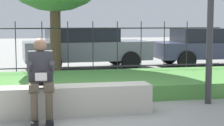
% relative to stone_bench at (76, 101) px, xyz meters
% --- Properties ---
extents(ground_plane, '(60.00, 60.00, 0.00)m').
position_rel_stone_bench_xyz_m(ground_plane, '(0.24, 0.00, -0.22)').
color(ground_plane, gray).
extents(stone_bench, '(2.55, 0.47, 0.49)m').
position_rel_stone_bench_xyz_m(stone_bench, '(0.00, 0.00, 0.00)').
color(stone_bench, '#B7B2A3').
rests_on(stone_bench, ground_plane).
extents(person_seated_reader, '(0.42, 0.73, 1.29)m').
position_rel_stone_bench_xyz_m(person_seated_reader, '(-0.57, -0.27, 0.49)').
color(person_seated_reader, black).
rests_on(person_seated_reader, ground_plane).
extents(grass_berm, '(10.96, 2.73, 0.31)m').
position_rel_stone_bench_xyz_m(grass_berm, '(0.24, 2.06, -0.07)').
color(grass_berm, '#4C893D').
rests_on(grass_berm, ground_plane).
extents(iron_fence, '(8.96, 0.03, 1.57)m').
position_rel_stone_bench_xyz_m(iron_fence, '(0.24, 4.02, 0.60)').
color(iron_fence, '#232326').
rests_on(iron_fence, ground_plane).
extents(car_parked_center, '(4.19, 2.10, 1.36)m').
position_rel_stone_bench_xyz_m(car_parked_center, '(1.00, 6.13, 0.51)').
color(car_parked_center, slate).
rests_on(car_parked_center, ground_plane).
extents(car_parked_right, '(4.08, 1.91, 1.33)m').
position_rel_stone_bench_xyz_m(car_parked_right, '(5.44, 6.10, 0.49)').
color(car_parked_right, '#383D56').
rests_on(car_parked_right, ground_plane).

